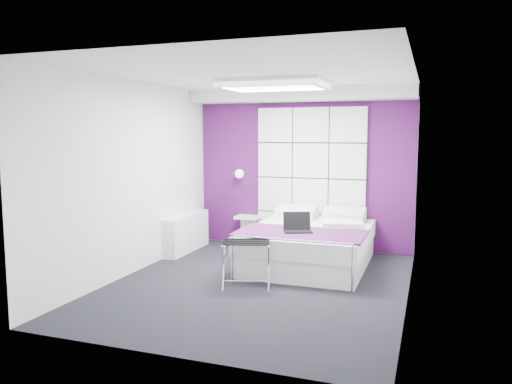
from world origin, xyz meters
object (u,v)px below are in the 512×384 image
(bed, at_px, (309,244))
(luggage_rack, at_px, (246,264))
(nightstand, at_px, (248,217))
(laptop, at_px, (299,227))
(wall_lamp, at_px, (240,174))
(radiator, at_px, (186,233))

(bed, distance_m, luggage_rack, 1.34)
(bed, relative_size, nightstand, 5.18)
(nightstand, xyz_separation_m, laptop, (1.25, -1.38, 0.16))
(bed, xyz_separation_m, luggage_rack, (-0.51, -1.24, -0.02))
(wall_lamp, xyz_separation_m, luggage_rack, (0.93, -2.18, -0.94))
(radiator, bearing_deg, bed, -5.17)
(bed, height_order, laptop, laptop)
(radiator, distance_m, laptop, 2.17)
(wall_lamp, relative_size, bed, 0.07)
(radiator, xyz_separation_m, nightstand, (0.79, 0.72, 0.19))
(luggage_rack, xyz_separation_m, laptop, (0.47, 0.77, 0.36))
(radiator, distance_m, bed, 2.08)
(radiator, bearing_deg, luggage_rack, -42.24)
(nightstand, bearing_deg, radiator, -137.62)
(bed, xyz_separation_m, nightstand, (-1.28, 0.91, 0.18))
(wall_lamp, distance_m, nightstand, 0.75)
(luggage_rack, bearing_deg, bed, 49.94)
(wall_lamp, relative_size, nightstand, 0.38)
(nightstand, bearing_deg, bed, -35.25)
(wall_lamp, bearing_deg, bed, -33.47)
(radiator, height_order, bed, bed)
(wall_lamp, distance_m, laptop, 2.07)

